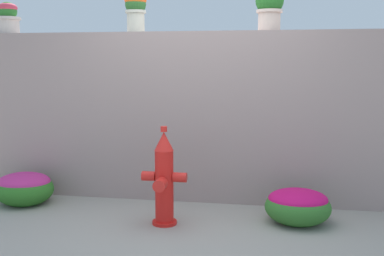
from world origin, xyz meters
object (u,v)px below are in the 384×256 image
Objects in this scene: potted_plant_0 at (8,17)px; flower_bush_right at (24,187)px; potted_plant_1 at (136,9)px; potted_plant_2 at (270,4)px; fire_hydrant at (164,180)px; flower_bush_left at (298,205)px.

potted_plant_0 is 0.58× the size of flower_bush_right.
potted_plant_2 is (1.44, 0.01, 0.02)m from potted_plant_1.
potted_plant_2 is at bearing -0.10° from potted_plant_0.
potted_plant_1 is 0.45× the size of fire_hydrant.
flower_bush_left is at bearing -65.51° from potted_plant_2.
potted_plant_1 is at bearing 158.82° from flower_bush_left.
potted_plant_0 is at bearing 126.82° from flower_bush_right.
potted_plant_2 reaches higher than potted_plant_1.
potted_plant_1 is 1.96m from fire_hydrant.
potted_plant_2 reaches higher than potted_plant_0.
potted_plant_0 is at bearing 179.90° from potted_plant_2.
flower_bush_left is (0.31, -0.68, -1.92)m from potted_plant_2.
potted_plant_1 is at bearing 26.82° from flower_bush_right.
fire_hydrant is 1.27m from flower_bush_left.
potted_plant_1 reaches higher than fire_hydrant.
potted_plant_1 reaches higher than flower_bush_right.
potted_plant_2 is at bearing 45.41° from fire_hydrant.
potted_plant_2 is 3.23m from flower_bush_right.
potted_plant_1 is 2.26m from flower_bush_right.
fire_hydrant is 1.50× the size of flower_bush_left.
fire_hydrant is (2.04, -0.93, -1.59)m from potted_plant_0.
fire_hydrant is (-0.91, -0.93, -1.68)m from potted_plant_2.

